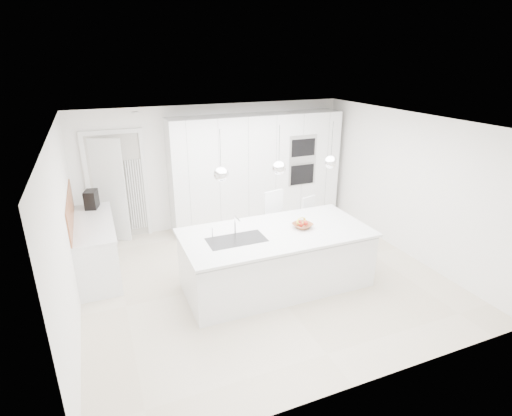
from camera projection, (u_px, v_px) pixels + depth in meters
name	position (u px, v px, depth m)	size (l,w,h in m)	color
floor	(263.00, 277.00, 6.50)	(5.50, 5.50, 0.00)	beige
wall_back	(215.00, 166.00, 8.22)	(5.50, 5.50, 0.00)	white
wall_left	(66.00, 234.00, 5.08)	(5.00, 5.00, 0.00)	white
ceiling	(264.00, 122.00, 5.62)	(5.50, 5.50, 0.00)	white
tall_cabinets	(257.00, 171.00, 8.28)	(3.60, 0.60, 2.30)	white
oven_stack	(303.00, 160.00, 8.26)	(0.62, 0.04, 1.05)	#A5A5A8
doorway_frame	(118.00, 188.00, 7.58)	(1.11, 0.08, 2.13)	white
hallway_door	(104.00, 191.00, 7.46)	(0.82, 0.04, 2.00)	white
radiator	(136.00, 195.00, 7.75)	(0.32, 0.04, 1.40)	white
left_base_cabinets	(97.00, 248.00, 6.52)	(0.60, 1.80, 0.86)	white
left_worktop	(93.00, 223.00, 6.36)	(0.62, 1.82, 0.04)	white
oak_backsplash	(70.00, 210.00, 6.16)	(0.02, 1.80, 0.50)	#A25B33
island_base	(277.00, 261.00, 6.13)	(2.80, 1.20, 0.86)	white
island_worktop	(276.00, 233.00, 6.01)	(2.84, 1.40, 0.04)	white
island_sink	(237.00, 245.00, 5.76)	(0.84, 0.44, 0.18)	#3F3F42
island_tap	(235.00, 225.00, 5.87)	(0.02, 0.02, 0.30)	white
pendant_left	(221.00, 174.00, 5.30)	(0.20, 0.20, 0.20)	white
pendant_mid	(279.00, 168.00, 5.60)	(0.20, 0.20, 0.20)	white
pendant_right	(331.00, 162.00, 5.91)	(0.20, 0.20, 0.20)	white
fruit_bowl	(302.00, 226.00, 6.12)	(0.29, 0.29, 0.07)	#A25B33
espresso_machine	(91.00, 199.00, 6.89)	(0.19, 0.29, 0.31)	black
bar_stool_left	(277.00, 227.00, 6.88)	(0.40, 0.56, 1.21)	white
bar_stool_right	(311.00, 225.00, 7.24)	(0.33, 0.46, 1.00)	white
apple_a	(305.00, 223.00, 6.13)	(0.08, 0.08, 0.08)	#AD2618
apple_b	(300.00, 223.00, 6.13)	(0.08, 0.08, 0.08)	#AD2618
apple_c	(301.00, 225.00, 6.08)	(0.07, 0.07, 0.07)	#AD2618
banana_bunch	(301.00, 221.00, 6.10)	(0.21, 0.21, 0.03)	yellow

